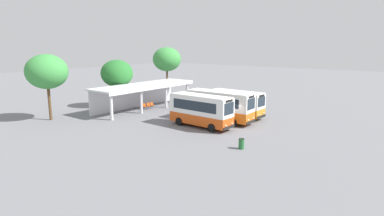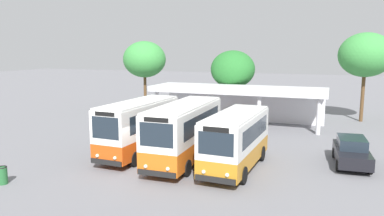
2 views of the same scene
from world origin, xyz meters
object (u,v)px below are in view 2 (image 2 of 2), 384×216
city_bus_second_in_row (185,130)px  waiting_chair_middle_seat (244,120)px  waiting_chair_second_from_end (236,120)px  city_bus_nearest_orange (139,126)px  parked_car_flank (352,151)px  waiting_chair_end_by_column (229,119)px  city_bus_middle_cream (236,138)px  litter_bin_apron (2,175)px

city_bus_second_in_row → waiting_chair_middle_seat: (0.92, 11.58, -1.40)m
waiting_chair_middle_seat → waiting_chair_second_from_end: bearing=-179.6°
city_bus_second_in_row → city_bus_nearest_orange: bearing=175.7°
city_bus_second_in_row → waiting_chair_second_from_end: size_ratio=9.44×
parked_car_flank → waiting_chair_end_by_column: bearing=137.6°
city_bus_middle_cream → waiting_chair_middle_seat: 12.20m
city_bus_second_in_row → waiting_chair_second_from_end: 11.67m
city_bus_nearest_orange → waiting_chair_middle_seat: 12.15m
waiting_chair_middle_seat → parked_car_flank: bearing=-46.3°
city_bus_nearest_orange → waiting_chair_middle_seat: size_ratio=8.44×
waiting_chair_end_by_column → waiting_chair_middle_seat: (1.31, -0.09, 0.00)m
city_bus_nearest_orange → waiting_chair_second_from_end: size_ratio=8.44×
city_bus_second_in_row → parked_car_flank: (9.34, 2.79, -1.09)m
city_bus_second_in_row → waiting_chair_end_by_column: bearing=91.9°
parked_car_flank → waiting_chair_middle_seat: size_ratio=5.13×
city_bus_second_in_row → city_bus_middle_cream: size_ratio=1.15×
city_bus_nearest_orange → city_bus_second_in_row: city_bus_second_in_row is taller
waiting_chair_middle_seat → litter_bin_apron: (-8.01, -18.38, -0.07)m
waiting_chair_second_from_end → litter_bin_apron: size_ratio=0.96×
city_bus_nearest_orange → waiting_chair_second_from_end: (3.49, 11.33, -1.38)m
waiting_chair_middle_seat → city_bus_middle_cream: bearing=-79.1°
waiting_chair_second_from_end → waiting_chair_middle_seat: size_ratio=1.00×
city_bus_middle_cream → parked_car_flank: bearing=27.1°
city_bus_nearest_orange → parked_car_flank: 12.86m
litter_bin_apron → waiting_chair_end_by_column: bearing=70.1°
city_bus_middle_cream → waiting_chair_second_from_end: city_bus_middle_cream is taller
city_bus_second_in_row → city_bus_middle_cream: 3.25m
city_bus_middle_cream → waiting_chair_end_by_column: bearing=106.8°
city_bus_second_in_row → parked_car_flank: 9.80m
city_bus_nearest_orange → city_bus_second_in_row: size_ratio=0.89×
parked_car_flank → waiting_chair_middle_seat: parked_car_flank is taller
waiting_chair_second_from_end → city_bus_middle_cream: bearing=-76.0°
waiting_chair_end_by_column → waiting_chair_second_from_end: (0.66, -0.09, 0.00)m
city_bus_middle_cream → parked_car_flank: size_ratio=1.60×
waiting_chair_middle_seat → litter_bin_apron: 20.05m
city_bus_nearest_orange → litter_bin_apron: bearing=-118.8°
parked_car_flank → city_bus_second_in_row: bearing=-163.4°
waiting_chair_middle_seat → city_bus_nearest_orange: bearing=-110.1°
waiting_chair_middle_seat → litter_bin_apron: litter_bin_apron is taller
waiting_chair_end_by_column → city_bus_nearest_orange: bearing=-103.9°
city_bus_nearest_orange → waiting_chair_second_from_end: city_bus_nearest_orange is taller
waiting_chair_middle_seat → litter_bin_apron: bearing=-113.6°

